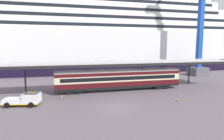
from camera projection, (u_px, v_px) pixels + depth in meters
The scene contains 8 objects.
ground_plane at pixel (117, 108), 27.17m from camera, with size 400.00×400.00×0.00m, color #5E535C.
cruise_ship at pixel (51, 30), 64.89m from camera, with size 142.50×25.20×40.40m.
platform_canopy at pixel (119, 62), 37.41m from camera, with size 47.29×5.62×5.71m.
train_carriage at pixel (120, 79), 37.44m from camera, with size 24.57×2.81×4.11m.
service_truck at pixel (25, 99), 27.94m from camera, with size 5.49×3.01×2.02m.
traffic_cone_near at pixel (62, 97), 31.68m from camera, with size 0.36×0.36×0.69m.
traffic_cone_mid at pixel (177, 100), 30.09m from camera, with size 0.36×0.36×0.65m.
dockside_crane at pixel (203, 21), 54.98m from camera, with size 15.71×4.40×50.90m.
Camera 1 is at (-7.06, -25.31, 8.77)m, focal length 30.56 mm.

